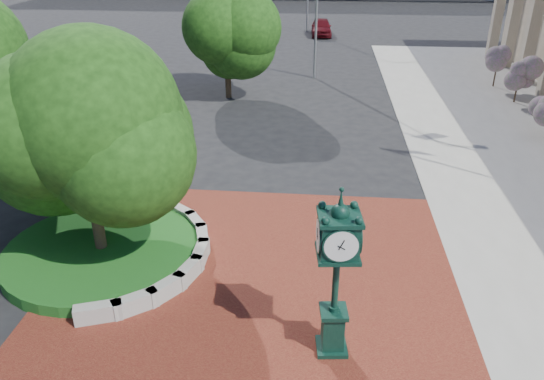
{
  "coord_description": "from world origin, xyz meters",
  "views": [
    {
      "loc": [
        1.79,
        -13.7,
        9.5
      ],
      "look_at": [
        0.31,
        1.5,
        1.91
      ],
      "focal_mm": 35.0,
      "sensor_mm": 36.0,
      "label": 1
    }
  ],
  "objects": [
    {
      "name": "grass_bed",
      "position": [
        -5.0,
        0.0,
        0.2
      ],
      "size": [
        6.1,
        6.1,
        0.4
      ],
      "primitive_type": "cylinder",
      "color": "#144918",
      "rests_on": "ground"
    },
    {
      "name": "planter_wall",
      "position": [
        -2.71,
        -0.0,
        0.27
      ],
      "size": [
        2.96,
        6.77,
        0.54
      ],
      "color": "#9E9B93",
      "rests_on": "ground"
    },
    {
      "name": "tree_planter",
      "position": [
        -5.0,
        0.0,
        3.72
      ],
      "size": [
        5.2,
        5.2,
        6.33
      ],
      "color": "#38281C",
      "rests_on": "ground"
    },
    {
      "name": "parked_car",
      "position": [
        1.43,
        39.64,
        0.8
      ],
      "size": [
        2.08,
        4.76,
        1.6
      ],
      "primitive_type": "imported",
      "rotation": [
        0.0,
        0.0,
        0.04
      ],
      "color": "#540C12",
      "rests_on": "ground"
    },
    {
      "name": "shrub_mid",
      "position": [
        13.34,
        18.57,
        1.59
      ],
      "size": [
        1.2,
        1.2,
        2.2
      ],
      "color": "#38281C",
      "rests_on": "ground"
    },
    {
      "name": "plaza",
      "position": [
        0.0,
        -1.0,
        0.02
      ],
      "size": [
        12.0,
        12.0,
        0.04
      ],
      "primitive_type": "cube",
      "color": "maroon",
      "rests_on": "ground"
    },
    {
      "name": "ground",
      "position": [
        0.0,
        0.0,
        0.0
      ],
      "size": [
        200.0,
        200.0,
        0.0
      ],
      "primitive_type": "plane",
      "color": "black",
      "rests_on": "ground"
    },
    {
      "name": "post_clock",
      "position": [
        2.29,
        -3.49,
        2.46
      ],
      "size": [
        1.02,
        1.02,
        4.47
      ],
      "color": "black",
      "rests_on": "ground"
    },
    {
      "name": "shrub_far",
      "position": [
        13.07,
        22.12,
        1.59
      ],
      "size": [
        1.2,
        1.2,
        2.2
      ],
      "color": "#38281C",
      "rests_on": "ground"
    },
    {
      "name": "tree_street",
      "position": [
        -4.0,
        18.0,
        3.24
      ],
      "size": [
        4.4,
        4.4,
        5.45
      ],
      "color": "#38281C",
      "rests_on": "ground"
    }
  ]
}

